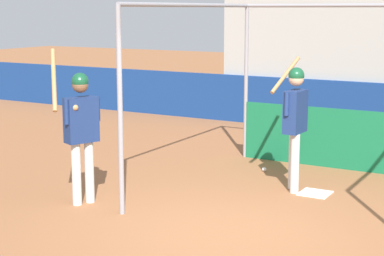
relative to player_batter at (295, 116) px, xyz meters
name	(u,v)px	position (x,y,z in m)	size (l,w,h in m)	color
ground_plane	(230,233)	(0.02, -2.18, -1.15)	(60.00, 60.00, 0.00)	#935B38
outfield_wall	(378,109)	(0.02, 5.07, -0.58)	(24.00, 0.12, 1.14)	navy
batting_cage	(345,107)	(0.47, 0.96, 0.05)	(4.21, 3.98, 2.81)	gray
home_plate	(315,193)	(0.36, -0.01, -1.14)	(0.44, 0.44, 0.02)	white
player_batter	(295,116)	(0.00, 0.00, 0.00)	(0.51, 0.90, 1.99)	silver
player_waiting	(81,124)	(-2.34, -2.11, -0.01)	(0.57, 0.83, 2.19)	silver
baseball	(264,169)	(-0.83, 0.84, -1.11)	(0.07, 0.07, 0.07)	white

